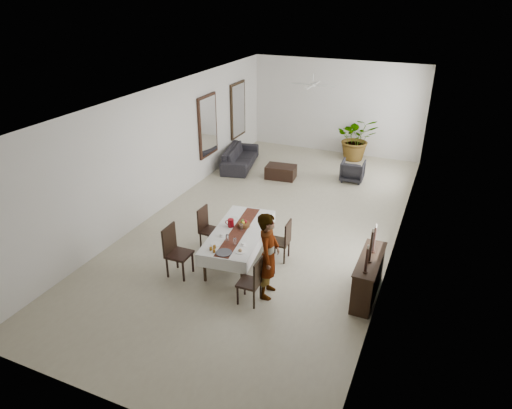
% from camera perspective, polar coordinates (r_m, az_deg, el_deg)
% --- Properties ---
extents(floor, '(6.00, 12.00, 0.00)m').
position_cam_1_polar(floor, '(11.51, 1.93, -2.33)').
color(floor, '#B8B092').
rests_on(floor, ground).
extents(ceiling, '(6.00, 12.00, 0.02)m').
position_cam_1_polar(ceiling, '(10.39, 2.19, 13.43)').
color(ceiling, white).
rests_on(ceiling, wall_back).
extents(wall_back, '(6.00, 0.02, 3.20)m').
position_cam_1_polar(wall_back, '(16.35, 9.99, 11.89)').
color(wall_back, white).
rests_on(wall_back, floor).
extents(wall_front, '(6.00, 0.02, 3.20)m').
position_cam_1_polar(wall_front, '(6.34, -18.93, -12.95)').
color(wall_front, white).
rests_on(wall_front, floor).
extents(wall_left, '(0.02, 12.00, 3.20)m').
position_cam_1_polar(wall_left, '(12.20, -11.27, 7.03)').
color(wall_left, white).
rests_on(wall_left, floor).
extents(wall_right, '(0.02, 12.00, 3.20)m').
position_cam_1_polar(wall_right, '(10.23, 17.89, 2.54)').
color(wall_right, white).
rests_on(wall_right, floor).
extents(dining_table_top, '(1.15, 2.23, 0.04)m').
position_cam_1_polar(dining_table_top, '(9.78, -2.17, -3.47)').
color(dining_table_top, black).
rests_on(dining_table_top, table_leg_fl).
extents(table_leg_fl, '(0.07, 0.07, 0.62)m').
position_cam_1_polar(table_leg_fl, '(9.26, -6.43, -7.87)').
color(table_leg_fl, black).
rests_on(table_leg_fl, floor).
extents(table_leg_fr, '(0.07, 0.07, 0.62)m').
position_cam_1_polar(table_leg_fr, '(9.03, -1.77, -8.68)').
color(table_leg_fr, black).
rests_on(table_leg_fr, floor).
extents(table_leg_bl, '(0.07, 0.07, 0.62)m').
position_cam_1_polar(table_leg_bl, '(10.89, -2.44, -2.21)').
color(table_leg_bl, black).
rests_on(table_leg_bl, floor).
extents(table_leg_br, '(0.07, 0.07, 0.62)m').
position_cam_1_polar(table_leg_br, '(10.69, 1.55, -2.76)').
color(table_leg_br, black).
rests_on(table_leg_br, floor).
extents(tablecloth_top, '(1.33, 2.41, 0.01)m').
position_cam_1_polar(tablecloth_top, '(9.77, -2.17, -3.33)').
color(tablecloth_top, silver).
rests_on(tablecloth_top, dining_table_top).
extents(tablecloth_drape_left, '(0.30, 2.28, 0.27)m').
position_cam_1_polar(tablecloth_drape_left, '(9.99, -5.00, -3.56)').
color(tablecloth_drape_left, white).
rests_on(tablecloth_drape_left, dining_table_top).
extents(tablecloth_drape_right, '(0.30, 2.28, 0.27)m').
position_cam_1_polar(tablecloth_drape_right, '(9.70, 0.77, -4.41)').
color(tablecloth_drape_right, white).
rests_on(tablecloth_drape_right, dining_table_top).
extents(tablecloth_drape_near, '(1.04, 0.14, 0.27)m').
position_cam_1_polar(tablecloth_drape_near, '(8.91, -4.47, -7.48)').
color(tablecloth_drape_near, white).
rests_on(tablecloth_drape_near, dining_table_top).
extents(tablecloth_drape_far, '(1.04, 0.14, 0.27)m').
position_cam_1_polar(tablecloth_drape_far, '(10.79, -0.27, -1.09)').
color(tablecloth_drape_far, white).
rests_on(tablecloth_drape_far, dining_table_top).
extents(table_runner, '(0.59, 2.25, 0.00)m').
position_cam_1_polar(table_runner, '(9.76, -2.17, -3.29)').
color(table_runner, maroon).
rests_on(table_runner, tablecloth_top).
extents(red_pitcher, '(0.15, 0.15, 0.18)m').
position_cam_1_polar(red_pitcher, '(9.90, -3.17, -2.31)').
color(red_pitcher, maroon).
rests_on(red_pitcher, tablecloth_top).
extents(pitcher_handle, '(0.11, 0.03, 0.11)m').
position_cam_1_polar(pitcher_handle, '(9.92, -3.58, -2.25)').
color(pitcher_handle, maroon).
rests_on(pitcher_handle, red_pitcher).
extents(wine_glass_near, '(0.06, 0.06, 0.15)m').
position_cam_1_polar(wine_glass_near, '(9.22, -2.67, -4.66)').
color(wine_glass_near, white).
rests_on(wine_glass_near, tablecloth_top).
extents(wine_glass_mid, '(0.06, 0.06, 0.15)m').
position_cam_1_polar(wine_glass_mid, '(9.35, -3.64, -4.22)').
color(wine_glass_mid, white).
rests_on(wine_glass_mid, tablecloth_top).
extents(wine_glass_far, '(0.06, 0.06, 0.15)m').
position_cam_1_polar(wine_glass_far, '(9.75, -1.85, -2.83)').
color(wine_glass_far, silver).
rests_on(wine_glass_far, tablecloth_top).
extents(teacup_right, '(0.08, 0.08, 0.05)m').
position_cam_1_polar(teacup_right, '(9.24, -1.63, -4.93)').
color(teacup_right, white).
rests_on(teacup_right, saucer_right).
extents(saucer_right, '(0.13, 0.13, 0.01)m').
position_cam_1_polar(saucer_right, '(9.25, -1.63, -5.04)').
color(saucer_right, white).
rests_on(saucer_right, tablecloth_top).
extents(teacup_left, '(0.08, 0.08, 0.05)m').
position_cam_1_polar(teacup_left, '(9.57, -4.28, -3.81)').
color(teacup_left, white).
rests_on(teacup_left, saucer_left).
extents(saucer_left, '(0.13, 0.13, 0.01)m').
position_cam_1_polar(saucer_left, '(9.58, -4.27, -3.92)').
color(saucer_left, silver).
rests_on(saucer_left, tablecloth_top).
extents(plate_near_right, '(0.21, 0.21, 0.01)m').
position_cam_1_polar(plate_near_right, '(9.02, -1.98, -5.89)').
color(plate_near_right, white).
rests_on(plate_near_right, tablecloth_top).
extents(bread_near_right, '(0.08, 0.08, 0.08)m').
position_cam_1_polar(bread_near_right, '(9.01, -1.99, -5.76)').
color(bread_near_right, tan).
rests_on(bread_near_right, plate_near_right).
extents(plate_near_left, '(0.21, 0.21, 0.01)m').
position_cam_1_polar(plate_near_left, '(9.30, -5.03, -4.95)').
color(plate_near_left, white).
rests_on(plate_near_left, tablecloth_top).
extents(plate_far_left, '(0.21, 0.21, 0.01)m').
position_cam_1_polar(plate_far_left, '(10.25, -2.84, -1.77)').
color(plate_far_left, silver).
rests_on(plate_far_left, tablecloth_top).
extents(serving_tray, '(0.32, 0.32, 0.02)m').
position_cam_1_polar(serving_tray, '(9.00, -4.04, -6.02)').
color(serving_tray, '#39383D').
rests_on(serving_tray, tablecloth_top).
extents(jam_jar_a, '(0.06, 0.06, 0.07)m').
position_cam_1_polar(jam_jar_a, '(9.03, -5.27, -5.78)').
color(jam_jar_a, '#975916').
rests_on(jam_jar_a, tablecloth_top).
extents(jam_jar_b, '(0.06, 0.06, 0.07)m').
position_cam_1_polar(jam_jar_b, '(9.10, -5.68, -5.53)').
color(jam_jar_b, brown).
rests_on(jam_jar_b, tablecloth_top).
extents(jam_jar_c, '(0.06, 0.06, 0.07)m').
position_cam_1_polar(jam_jar_c, '(9.15, -5.21, -5.30)').
color(jam_jar_c, '#885613').
rests_on(jam_jar_c, tablecloth_top).
extents(fruit_basket, '(0.27, 0.27, 0.09)m').
position_cam_1_polar(fruit_basket, '(9.91, -1.53, -2.51)').
color(fruit_basket, brown).
rests_on(fruit_basket, tablecloth_top).
extents(fruit_red, '(0.08, 0.08, 0.08)m').
position_cam_1_polar(fruit_red, '(9.89, -1.36, -2.15)').
color(fruit_red, maroon).
rests_on(fruit_red, fruit_basket).
extents(fruit_green, '(0.07, 0.07, 0.07)m').
position_cam_1_polar(fruit_green, '(9.92, -1.69, -2.08)').
color(fruit_green, '#487523').
rests_on(fruit_green, fruit_basket).
extents(fruit_yellow, '(0.07, 0.07, 0.07)m').
position_cam_1_polar(fruit_yellow, '(9.85, -1.61, -2.29)').
color(fruit_yellow, yellow).
rests_on(fruit_yellow, fruit_basket).
extents(chair_right_near_seat, '(0.41, 0.41, 0.05)m').
position_cam_1_polar(chair_right_near_seat, '(8.60, -0.86, -9.77)').
color(chair_right_near_seat, black).
rests_on(chair_right_near_seat, chair_right_near_leg_fl).
extents(chair_right_near_leg_fl, '(0.04, 0.04, 0.40)m').
position_cam_1_polar(chair_right_near_leg_fl, '(8.56, -0.26, -11.81)').
color(chair_right_near_leg_fl, black).
rests_on(chair_right_near_leg_fl, floor).
extents(chair_right_near_leg_fr, '(0.04, 0.04, 0.40)m').
position_cam_1_polar(chair_right_near_leg_fr, '(8.80, 0.58, -10.61)').
color(chair_right_near_leg_fr, black).
rests_on(chair_right_near_leg_fr, floor).
extents(chair_right_near_leg_bl, '(0.04, 0.04, 0.40)m').
position_cam_1_polar(chair_right_near_leg_bl, '(8.66, -2.31, -11.30)').
color(chair_right_near_leg_bl, black).
rests_on(chair_right_near_leg_bl, floor).
extents(chair_right_near_leg_br, '(0.04, 0.04, 0.40)m').
position_cam_1_polar(chair_right_near_leg_br, '(8.90, -1.42, -10.13)').
color(chair_right_near_leg_br, black).
rests_on(chair_right_near_leg_br, floor).
extents(chair_right_near_back, '(0.04, 0.40, 0.51)m').
position_cam_1_polar(chair_right_near_back, '(8.38, 0.29, -8.52)').
color(chair_right_near_back, black).
rests_on(chair_right_near_back, chair_right_near_seat).
extents(chair_right_far_seat, '(0.41, 0.41, 0.04)m').
position_cam_1_polar(chair_right_far_seat, '(9.88, 2.98, -4.71)').
color(chair_right_far_seat, black).
rests_on(chair_right_far_seat, chair_right_far_leg_fl).
extents(chair_right_far_leg_fl, '(0.04, 0.04, 0.39)m').
position_cam_1_polar(chair_right_far_leg_fl, '(9.82, 3.55, -6.42)').
color(chair_right_far_leg_fl, black).
rests_on(chair_right_far_leg_fl, floor).
extents(chair_right_far_leg_fr, '(0.04, 0.04, 0.39)m').
position_cam_1_polar(chair_right_far_leg_fr, '(10.08, 4.12, -5.51)').
color(chair_right_far_leg_fr, black).
rests_on(chair_right_far_leg_fr, floor).
extents(chair_right_far_leg_bl, '(0.04, 0.04, 0.39)m').
position_cam_1_polar(chair_right_far_leg_bl, '(9.91, 1.77, -6.07)').
color(chair_right_far_leg_bl, black).
rests_on(chair_right_far_leg_bl, floor).
extents(chair_right_far_leg_br, '(0.04, 0.04, 0.39)m').
position_cam_1_polar(chair_right_far_leg_br, '(10.17, 2.38, -5.17)').
color(chair_right_far_leg_br, black).
rests_on(chair_right_far_leg_br, floor).
extents(chair_right_far_back, '(0.05, 0.39, 0.50)m').
position_cam_1_polar(chair_right_far_back, '(9.70, 4.02, -3.53)').
color(chair_right_far_back, black).
rests_on(chair_right_far_back, chair_right_far_seat).
extents(chair_left_near_seat, '(0.47, 0.47, 0.05)m').
position_cam_1_polar(chair_left_near_seat, '(9.44, -9.58, -6.17)').
color(chair_left_near_seat, black).
rests_on(chair_left_near_seat, chair_left_near_leg_fl).
extents(chair_left_near_leg_fl, '(0.05, 0.05, 0.45)m').
position_cam_1_polar(chair_left_near_leg_fl, '(9.80, -9.85, -6.66)').
color(chair_left_near_leg_fl, black).
rests_on(chair_left_near_leg_fl, floor).
extents(chair_left_near_leg_fr, '(0.05, 0.05, 0.45)m').
position_cam_1_polar(chair_left_near_leg_fr, '(9.54, -11.03, -7.76)').
color(chair_left_near_leg_fr, black).
rests_on(chair_left_near_leg_fr, floor).
extents(chair_left_near_leg_bl, '(0.05, 0.05, 0.45)m').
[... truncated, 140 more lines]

